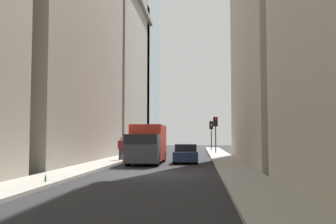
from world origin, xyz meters
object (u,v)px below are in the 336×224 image
(discarded_bottle, at_px, (45,179))
(traffic_light_midblock, at_px, (216,126))
(traffic_light_far_junction, at_px, (211,129))
(delivery_truck, at_px, (147,144))
(sedan_navy, at_px, (186,154))
(pedestrian, at_px, (121,147))

(discarded_bottle, bearing_deg, traffic_light_midblock, -15.91)
(traffic_light_midblock, relative_size, traffic_light_far_junction, 1.03)
(traffic_light_far_junction, bearing_deg, delivery_truck, 167.60)
(delivery_truck, xyz_separation_m, sedan_navy, (1.31, -2.80, -0.80))
(sedan_navy, distance_m, discarded_bottle, 14.61)
(pedestrian, bearing_deg, sedan_navy, -100.89)
(traffic_light_far_junction, bearing_deg, pedestrian, 160.57)
(traffic_light_midblock, bearing_deg, pedestrian, 149.68)
(sedan_navy, distance_m, pedestrian, 5.36)
(sedan_navy, bearing_deg, discarded_bottle, 158.85)
(sedan_navy, distance_m, traffic_light_far_junction, 23.52)
(delivery_truck, bearing_deg, traffic_light_far_junction, -12.40)
(traffic_light_midblock, bearing_deg, sedan_navy, 169.16)
(traffic_light_far_junction, bearing_deg, sedan_navy, 173.62)
(traffic_light_midblock, xyz_separation_m, discarded_bottle, (-28.45, 8.11, -2.91))
(discarded_bottle, bearing_deg, pedestrian, -0.11)
(delivery_truck, relative_size, traffic_light_midblock, 1.57)
(sedan_navy, bearing_deg, traffic_light_midblock, -10.84)
(pedestrian, bearing_deg, delivery_truck, -133.55)
(sedan_navy, height_order, traffic_light_midblock, traffic_light_midblock)
(sedan_navy, bearing_deg, traffic_light_far_junction, -6.38)
(sedan_navy, relative_size, traffic_light_midblock, 1.05)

